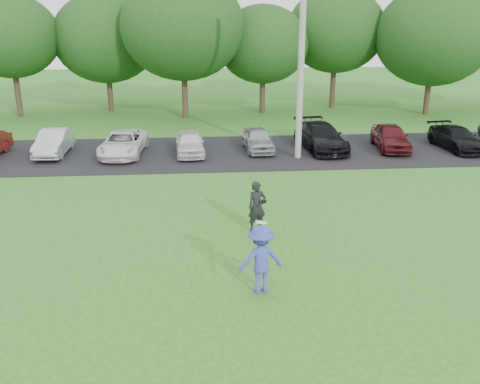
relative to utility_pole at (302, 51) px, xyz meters
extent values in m
plane|color=#296A1E|center=(-3.33, -11.78, -4.78)|extent=(100.00, 100.00, 0.00)
cube|color=black|center=(-3.33, 1.22, -4.77)|extent=(32.00, 6.50, 0.03)
cylinder|color=#969591|center=(0.00, 0.00, 0.00)|extent=(0.28, 0.28, 9.57)
imported|color=#3E48B0|center=(-3.12, -12.00, -3.92)|extent=(1.23, 0.86, 1.73)
cylinder|color=white|center=(-3.14, -12.24, -2.86)|extent=(0.28, 0.27, 0.12)
imported|color=black|center=(-2.80, -8.27, -3.98)|extent=(0.67, 0.53, 1.60)
cube|color=black|center=(-2.62, -8.45, -3.75)|extent=(0.16, 0.13, 0.10)
imported|color=#B7BBBF|center=(-11.32, 1.45, -4.18)|extent=(1.27, 3.50, 1.15)
imported|color=silver|center=(-8.07, 1.08, -4.21)|extent=(2.09, 4.06, 1.10)
imported|color=silver|center=(-4.96, 0.97, -4.20)|extent=(1.44, 3.27, 1.10)
imported|color=#A1A3A8|center=(-1.71, 1.45, -4.21)|extent=(1.50, 3.28, 1.09)
imported|color=black|center=(1.37, 1.41, -4.12)|extent=(2.26, 4.51, 1.26)
imported|color=#4B1016|center=(4.77, 1.19, -4.15)|extent=(1.78, 3.68, 1.21)
imported|color=black|center=(7.99, 0.95, -4.22)|extent=(1.86, 3.83, 1.07)
cylinder|color=#38281C|center=(-15.83, 11.22, -3.43)|extent=(0.36, 0.36, 2.70)
ellipsoid|color=#214C19|center=(-15.83, 11.22, 0.14)|extent=(5.94, 5.94, 5.05)
cylinder|color=#38281C|center=(-10.33, 12.62, -3.68)|extent=(0.36, 0.36, 2.20)
ellipsoid|color=#214C19|center=(-10.33, 12.62, -0.08)|extent=(6.68, 6.68, 5.68)
cylinder|color=#38281C|center=(-5.33, 9.82, -3.43)|extent=(0.36, 0.36, 2.70)
ellipsoid|color=#214C19|center=(-5.33, 9.82, 0.70)|extent=(7.42, 7.42, 6.31)
cylinder|color=#38281C|center=(-0.33, 11.22, -3.68)|extent=(0.36, 0.36, 2.20)
ellipsoid|color=#214C19|center=(-0.33, 11.22, -0.42)|extent=(5.76, 5.76, 4.90)
cylinder|color=#38281C|center=(4.67, 12.62, -3.43)|extent=(0.36, 0.36, 2.70)
ellipsoid|color=#214C19|center=(4.67, 12.62, 0.35)|extent=(6.50, 6.50, 5.53)
cylinder|color=#38281C|center=(10.17, 9.82, -3.68)|extent=(0.36, 0.36, 2.20)
ellipsoid|color=#214C19|center=(10.17, 9.82, 0.13)|extent=(7.24, 7.24, 6.15)
camera|label=1|loc=(-4.53, -23.55, 1.85)|focal=40.00mm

